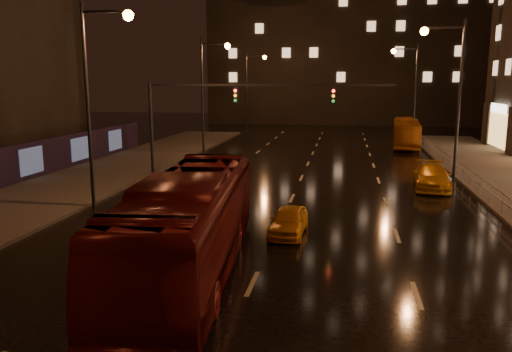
# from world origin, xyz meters

# --- Properties ---
(ground) EXTENTS (140.00, 140.00, 0.00)m
(ground) POSITION_xyz_m (0.00, 20.00, 0.00)
(ground) COLOR black
(ground) RESTS_ON ground
(sidewalk_left) EXTENTS (7.00, 70.00, 0.15)m
(sidewalk_left) POSITION_xyz_m (-13.50, 15.00, 0.07)
(sidewalk_left) COLOR #38332D
(sidewalk_left) RESTS_ON ground
(building_distant) EXTENTS (44.00, 16.00, 36.00)m
(building_distant) POSITION_xyz_m (4.00, 72.00, 18.00)
(building_distant) COLOR black
(building_distant) RESTS_ON ground
(traffic_signal) EXTENTS (15.31, 0.32, 6.20)m
(traffic_signal) POSITION_xyz_m (-5.06, 20.00, 4.74)
(traffic_signal) COLOR black
(traffic_signal) RESTS_ON ground
(railing_right) EXTENTS (0.05, 56.00, 1.00)m
(railing_right) POSITION_xyz_m (10.20, 18.00, 0.90)
(railing_right) COLOR #99999E
(railing_right) RESTS_ON sidewalk_right
(bus_red) EXTENTS (3.98, 12.34, 3.38)m
(bus_red) POSITION_xyz_m (-2.18, 4.57, 1.69)
(bus_red) COLOR #4C0B0A
(bus_red) RESTS_ON ground
(bus_curb) EXTENTS (3.11, 10.06, 2.76)m
(bus_curb) POSITION_xyz_m (8.68, 39.95, 1.38)
(bus_curb) COLOR #A05210
(bus_curb) RESTS_ON ground
(taxi_near) EXTENTS (1.53, 3.48, 1.16)m
(taxi_near) POSITION_xyz_m (0.55, 9.38, 0.58)
(taxi_near) COLOR orange
(taxi_near) RESTS_ON ground
(taxi_far) EXTENTS (2.45, 5.08, 1.42)m
(taxi_far) POSITION_xyz_m (7.96, 20.05, 0.71)
(taxi_far) COLOR #BE7D11
(taxi_far) RESTS_ON ground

